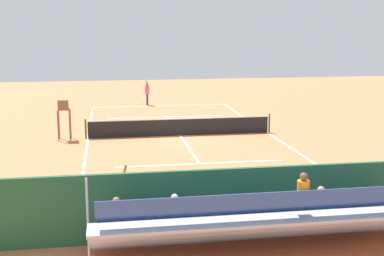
{
  "coord_description": "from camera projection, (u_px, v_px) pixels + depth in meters",
  "views": [
    {
      "loc": [
        3.95,
        27.85,
        5.97
      ],
      "look_at": [
        0.0,
        4.0,
        1.2
      ],
      "focal_mm": 48.76,
      "sensor_mm": 36.0,
      "label": 1
    }
  ],
  "objects": [
    {
      "name": "ground_plane",
      "position": [
        180.0,
        135.0,
        28.74
      ],
      "size": [
        60.0,
        60.0,
        0.0
      ],
      "primitive_type": "plane",
      "color": "#CC7047"
    },
    {
      "name": "courtside_bench",
      "position": [
        324.0,
        202.0,
        16.21
      ],
      "size": [
        1.8,
        0.4,
        0.93
      ],
      "color": "#234C2D",
      "rests_on": "ground"
    },
    {
      "name": "line_judge",
      "position": [
        126.0,
        196.0,
        15.35
      ],
      "size": [
        0.44,
        0.56,
        1.93
      ],
      "color": "#232328",
      "rests_on": "ground"
    },
    {
      "name": "bleacher_stand",
      "position": [
        265.0,
        220.0,
        13.75
      ],
      "size": [
        9.06,
        2.4,
        2.48
      ],
      "color": "#B2B2B7",
      "rests_on": "ground"
    },
    {
      "name": "court_line_markings",
      "position": [
        180.0,
        135.0,
        28.77
      ],
      "size": [
        10.1,
        22.2,
        0.01
      ],
      "color": "white",
      "rests_on": "ground"
    },
    {
      "name": "tennis_ball_far",
      "position": [
        137.0,
        110.0,
        37.34
      ],
      "size": [
        0.07,
        0.07,
        0.07
      ],
      "primitive_type": "sphere",
      "color": "#CCDB33",
      "rests_on": "ground"
    },
    {
      "name": "tennis_net",
      "position": [
        180.0,
        127.0,
        28.64
      ],
      "size": [
        10.3,
        0.1,
        1.07
      ],
      "color": "black",
      "rests_on": "ground"
    },
    {
      "name": "tennis_racket",
      "position": [
        139.0,
        104.0,
        40.37
      ],
      "size": [
        0.35,
        0.58,
        0.03
      ],
      "color": "black",
      "rests_on": "ground"
    },
    {
      "name": "tennis_player",
      "position": [
        147.0,
        92.0,
        39.49
      ],
      "size": [
        0.36,
        0.53,
        1.93
      ],
      "color": "navy",
      "rests_on": "ground"
    },
    {
      "name": "equipment_bag",
      "position": [
        264.0,
        219.0,
        15.84
      ],
      "size": [
        0.9,
        0.36,
        0.36
      ],
      "primitive_type": "cube",
      "color": "#334C8C",
      "rests_on": "ground"
    },
    {
      "name": "tennis_ball_near",
      "position": [
        148.0,
        113.0,
        36.05
      ],
      "size": [
        0.07,
        0.07,
        0.07
      ],
      "primitive_type": "sphere",
      "color": "#CCDB33",
      "rests_on": "ground"
    },
    {
      "name": "backdrop_wall",
      "position": [
        249.0,
        201.0,
        15.0
      ],
      "size": [
        18.0,
        0.16,
        2.0
      ],
      "primitive_type": "cube",
      "color": "#235633",
      "rests_on": "ground"
    },
    {
      "name": "umpire_chair",
      "position": [
        64.0,
        115.0,
        27.42
      ],
      "size": [
        0.67,
        0.67,
        2.14
      ],
      "color": "brown",
      "rests_on": "ground"
    }
  ]
}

